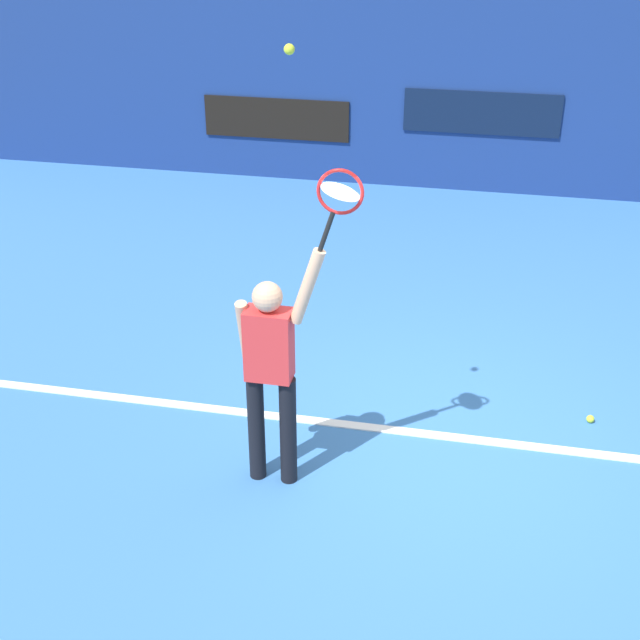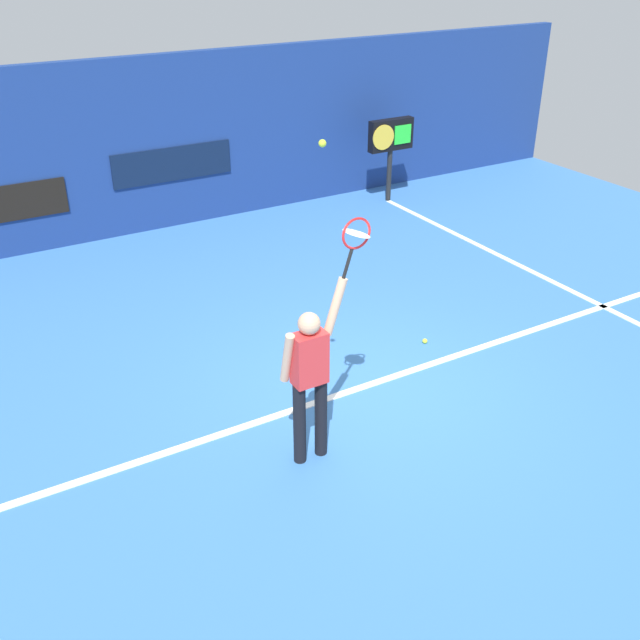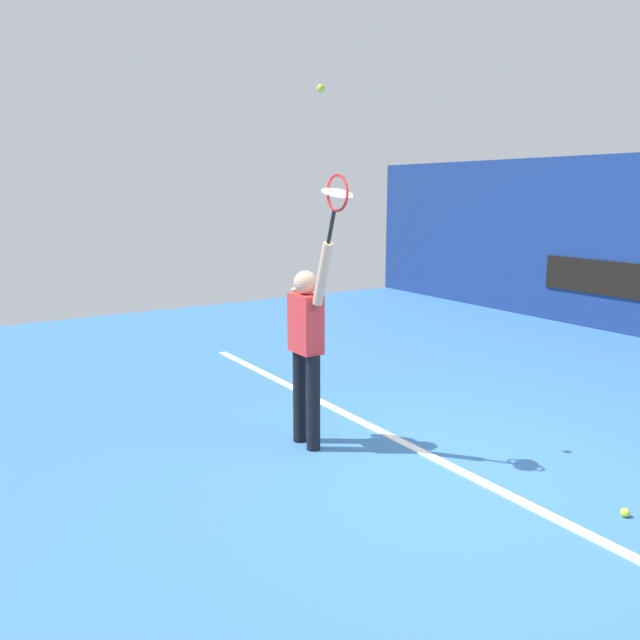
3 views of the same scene
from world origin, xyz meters
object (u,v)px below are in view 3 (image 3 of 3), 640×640
spare_ball (625,512)px  tennis_racket (337,197)px  tennis_ball (321,88)px  tennis_player (307,343)px

spare_ball → tennis_racket: bearing=-147.2°
spare_ball → tennis_ball: bearing=-152.0°
tennis_player → spare_ball: 2.96m
tennis_racket → tennis_ball: 0.96m
tennis_ball → spare_ball: bearing=28.0°
tennis_player → tennis_racket: 1.43m
tennis_racket → spare_ball: size_ratio=9.21×
tennis_player → spare_ball: size_ratio=29.06×
tennis_player → tennis_ball: tennis_ball is taller
tennis_player → spare_ball: tennis_player is taller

